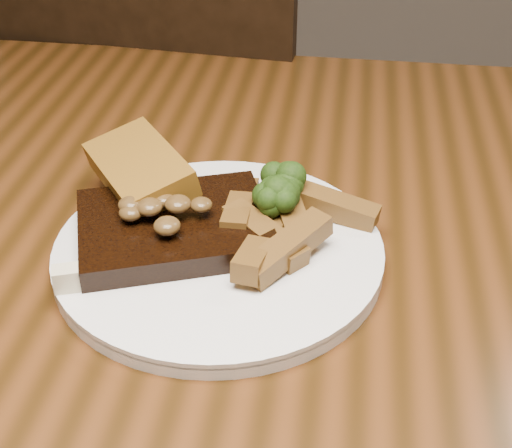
# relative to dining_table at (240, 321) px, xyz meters

# --- Properties ---
(dining_table) EXTENTS (1.60, 0.90, 0.75)m
(dining_table) POSITION_rel_dining_table_xyz_m (0.00, 0.00, 0.00)
(dining_table) COLOR #49260E
(dining_table) RESTS_ON ground
(chair_far) EXTENTS (0.49, 0.49, 0.95)m
(chair_far) POSITION_rel_dining_table_xyz_m (-0.20, 0.59, -0.13)
(chair_far) COLOR black
(chair_far) RESTS_ON ground
(plate) EXTENTS (0.33, 0.33, 0.01)m
(plate) POSITION_rel_dining_table_xyz_m (-0.01, -0.02, 0.10)
(plate) COLOR white
(plate) RESTS_ON dining_table
(steak) EXTENTS (0.20, 0.17, 0.02)m
(steak) POSITION_rel_dining_table_xyz_m (-0.05, -0.02, 0.12)
(steak) COLOR black
(steak) RESTS_ON plate
(steak_bone) EXTENTS (0.16, 0.07, 0.02)m
(steak_bone) POSITION_rel_dining_table_xyz_m (-0.05, -0.07, 0.11)
(steak_bone) COLOR beige
(steak_bone) RESTS_ON plate
(mushroom_pile) EXTENTS (0.07, 0.07, 0.03)m
(mushroom_pile) POSITION_rel_dining_table_xyz_m (-0.06, -0.02, 0.14)
(mushroom_pile) COLOR brown
(mushroom_pile) RESTS_ON steak
(garlic_bread) EXTENTS (0.13, 0.14, 0.03)m
(garlic_bread) POSITION_rel_dining_table_xyz_m (-0.10, 0.04, 0.12)
(garlic_bread) COLOR #986B1B
(garlic_bread) RESTS_ON plate
(potato_wedges) EXTENTS (0.11, 0.11, 0.02)m
(potato_wedges) POSITION_rel_dining_table_xyz_m (0.05, -0.00, 0.12)
(potato_wedges) COLOR brown
(potato_wedges) RESTS_ON plate
(broccoli_cluster) EXTENTS (0.08, 0.08, 0.04)m
(broccoli_cluster) POSITION_rel_dining_table_xyz_m (0.03, 0.05, 0.12)
(broccoli_cluster) COLOR #243E0E
(broccoli_cluster) RESTS_ON plate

